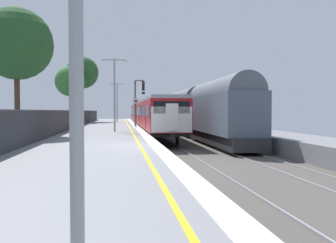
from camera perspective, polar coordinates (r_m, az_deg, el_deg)
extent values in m
cube|color=gray|center=(16.19, -12.21, -5.71)|extent=(6.40, 110.00, 1.00)
cube|color=silver|center=(16.17, -1.89, -3.88)|extent=(0.60, 110.00, 0.01)
cube|color=yellow|center=(16.11, -4.55, -3.91)|extent=(0.12, 110.00, 0.01)
cube|color=#4C4742|center=(17.85, 17.12, -7.00)|extent=(11.00, 110.00, 0.20)
cube|color=gray|center=(16.42, 1.55, -7.19)|extent=(0.07, 110.00, 0.08)
cube|color=gray|center=(16.71, 6.45, -7.05)|extent=(0.07, 110.00, 0.08)
cube|color=gray|center=(17.51, 14.67, -6.69)|extent=(0.07, 110.00, 0.08)
cube|color=gray|center=(18.10, 18.91, -6.45)|extent=(0.07, 110.00, 0.08)
cube|color=maroon|center=(32.62, -1.86, 1.16)|extent=(2.80, 19.36, 2.30)
cube|color=black|center=(32.65, -1.86, -1.07)|extent=(2.64, 18.76, 0.25)
cube|color=gray|center=(32.63, -1.86, 3.39)|extent=(2.68, 19.36, 0.24)
cube|color=black|center=(32.50, -4.34, 1.69)|extent=(0.02, 17.76, 0.84)
cube|color=red|center=(27.67, -3.75, 0.86)|extent=(0.03, 1.10, 1.90)
cube|color=red|center=(37.34, -4.78, 1.07)|extent=(0.03, 1.10, 1.90)
cylinder|color=black|center=(25.58, -1.97, -2.96)|extent=(0.12, 0.84, 0.84)
cylinder|color=black|center=(25.78, 1.48, -2.92)|extent=(0.12, 0.84, 0.84)
cylinder|color=black|center=(39.66, -4.03, -1.30)|extent=(0.12, 0.84, 0.84)
cylinder|color=black|center=(39.79, -1.78, -1.29)|extent=(0.12, 0.84, 0.84)
cube|color=maroon|center=(52.51, -4.09, 1.37)|extent=(2.80, 19.36, 2.30)
cube|color=black|center=(52.54, -4.09, -0.02)|extent=(2.64, 18.76, 0.25)
cube|color=gray|center=(52.52, -4.09, 2.75)|extent=(2.68, 19.36, 0.24)
cube|color=black|center=(52.44, -5.63, 1.69)|extent=(0.02, 17.76, 0.84)
cube|color=red|center=(47.61, -5.42, 1.21)|extent=(0.03, 1.10, 1.90)
cube|color=red|center=(57.28, -5.81, 1.29)|extent=(0.03, 1.10, 1.90)
cylinder|color=black|center=(45.44, -4.50, -0.92)|extent=(0.12, 0.84, 0.84)
cylinder|color=black|center=(45.56, -2.54, -0.91)|extent=(0.12, 0.84, 0.84)
cylinder|color=black|center=(59.58, -5.27, -0.30)|extent=(0.12, 0.84, 0.84)
cylinder|color=black|center=(59.66, -3.77, -0.29)|extent=(0.12, 0.84, 0.84)
cube|color=silver|center=(23.05, 0.59, 0.32)|extent=(2.70, 0.10, 1.70)
cube|color=black|center=(23.04, 0.60, 2.30)|extent=(2.40, 0.08, 0.80)
cube|color=silver|center=(22.91, 0.64, 0.68)|extent=(0.80, 0.24, 1.80)
cylinder|color=white|center=(22.91, -1.74, -1.57)|extent=(0.18, 0.06, 0.18)
cylinder|color=white|center=(23.18, 2.94, -1.53)|extent=(0.18, 0.06, 0.18)
cylinder|color=black|center=(22.81, 0.70, -2.21)|extent=(0.20, 0.35, 0.20)
cube|color=black|center=(52.53, -4.09, 3.02)|extent=(0.60, 0.90, 0.20)
cube|color=#232326|center=(26.27, 8.51, -2.58)|extent=(2.30, 12.48, 0.79)
cube|color=#4C5666|center=(26.20, 8.53, 1.28)|extent=(2.60, 11.68, 2.75)
cylinder|color=#515660|center=(26.23, 8.54, 4.28)|extent=(2.39, 11.28, 2.39)
cylinder|color=black|center=(22.01, 9.65, -3.74)|extent=(0.12, 0.84, 0.84)
cylinder|color=black|center=(22.53, 13.45, -3.64)|extent=(0.12, 0.84, 0.84)
cylinder|color=black|center=(30.19, 4.83, -2.25)|extent=(0.12, 0.84, 0.84)
cylinder|color=black|center=(30.57, 7.69, -2.21)|extent=(0.12, 0.84, 0.84)
cube|color=#232326|center=(39.18, 3.07, -1.15)|extent=(2.30, 12.48, 0.79)
cube|color=#4C5666|center=(39.13, 3.08, 1.43)|extent=(2.60, 11.68, 2.75)
cylinder|color=#515660|center=(39.15, 3.08, 3.44)|extent=(2.39, 11.28, 2.39)
cylinder|color=black|center=(34.88, 3.12, -1.71)|extent=(0.12, 0.84, 0.84)
cylinder|color=black|center=(35.21, 5.61, -1.69)|extent=(0.12, 0.84, 0.84)
cylinder|color=black|center=(43.23, 1.00, -1.05)|extent=(0.12, 0.84, 0.84)
cylinder|color=black|center=(43.50, 3.03, -1.03)|extent=(0.12, 0.84, 0.84)
cylinder|color=#47474C|center=(37.33, -5.30, 2.93)|extent=(0.18, 0.18, 4.77)
cube|color=#47474C|center=(37.48, -4.62, 6.58)|extent=(0.90, 0.12, 0.12)
cube|color=black|center=(37.46, -4.00, 5.74)|extent=(0.28, 0.20, 1.00)
cylinder|color=red|center=(37.36, -3.99, 6.24)|extent=(0.16, 0.04, 0.16)
cylinder|color=black|center=(37.34, -3.99, 5.75)|extent=(0.16, 0.04, 0.16)
cylinder|color=black|center=(37.32, -3.99, 5.26)|extent=(0.16, 0.04, 0.16)
cube|color=black|center=(37.41, -4.00, 4.59)|extent=(0.32, 0.16, 0.24)
cylinder|color=#59595B|center=(33.68, -5.20, 1.12)|extent=(0.08, 0.08, 2.48)
cylinder|color=black|center=(33.69, -5.21, 3.33)|extent=(0.59, 0.02, 0.59)
cylinder|color=silver|center=(33.68, -5.21, 3.33)|extent=(0.56, 0.02, 0.56)
cube|color=black|center=(33.67, -5.21, 3.33)|extent=(0.24, 0.01, 0.18)
cylinder|color=#93999E|center=(27.46, -8.61, 4.22)|extent=(0.14, 0.14, 5.58)
cube|color=#93999E|center=(27.70, -7.69, 9.79)|extent=(0.90, 0.08, 0.08)
cylinder|color=silver|center=(27.69, -6.75, 9.63)|extent=(0.20, 0.20, 0.18)
cube|color=#93999E|center=(27.72, -9.58, 9.78)|extent=(0.90, 0.08, 0.08)
cylinder|color=silver|center=(27.72, -10.52, 9.61)|extent=(0.20, 0.20, 0.18)
cylinder|color=#93999E|center=(51.37, -8.20, 3.03)|extent=(0.14, 0.14, 5.55)
cube|color=#93999E|center=(51.50, -7.71, 6.00)|extent=(0.90, 0.08, 0.08)
cylinder|color=silver|center=(51.49, -7.21, 5.92)|extent=(0.20, 0.20, 0.18)
cube|color=#93999E|center=(51.51, -8.72, 6.00)|extent=(0.90, 0.08, 0.08)
cylinder|color=silver|center=(51.51, -9.22, 5.91)|extent=(0.20, 0.20, 0.18)
cube|color=#282B2D|center=(16.57, -22.46, -1.10)|extent=(0.03, 99.00, 1.61)
cube|color=#38383D|center=(16.55, -22.49, 1.69)|extent=(0.06, 99.00, 0.06)
cylinder|color=#38383D|center=(16.57, -22.46, -1.10)|extent=(0.07, 0.07, 1.61)
cylinder|color=#38383D|center=(28.02, -16.38, 0.06)|extent=(0.07, 0.07, 1.61)
cylinder|color=#38383D|center=(39.61, -13.84, 0.54)|extent=(0.07, 0.07, 1.61)
cylinder|color=#38383D|center=(51.25, -12.45, 0.80)|extent=(0.07, 0.07, 1.61)
cylinder|color=#38383D|center=(62.90, -11.57, 0.97)|extent=(0.07, 0.07, 1.61)
cylinder|color=#473323|center=(25.10, -23.14, 3.28)|extent=(0.35, 0.35, 4.66)
sphere|color=#234C23|center=(25.47, -23.24, 11.44)|extent=(4.67, 4.67, 4.67)
sphere|color=#234C23|center=(25.48, -22.69, 10.11)|extent=(2.82, 2.82, 2.82)
cylinder|color=#473323|center=(49.92, -15.47, 2.41)|extent=(0.37, 0.37, 4.49)
sphere|color=#33662D|center=(50.08, -15.50, 6.27)|extent=(4.07, 4.07, 4.07)
sphere|color=#33662D|center=(50.50, -16.03, 5.64)|extent=(2.29, 2.29, 2.29)
cylinder|color=#473323|center=(53.85, -13.61, 3.15)|extent=(0.39, 0.39, 5.95)
sphere|color=#234C23|center=(54.13, -13.64, 7.67)|extent=(4.72, 4.72, 4.72)
sphere|color=#234C23|center=(53.90, -13.64, 7.07)|extent=(3.05, 3.05, 3.05)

